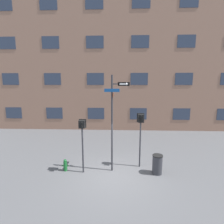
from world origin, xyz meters
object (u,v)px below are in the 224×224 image
(pedestrian_signal_left, at_px, (82,132))
(trash_bin, at_px, (157,164))
(pedestrian_signal_right, at_px, (141,125))
(street_sign_pole, at_px, (113,117))
(fire_hydrant, at_px, (65,165))

(pedestrian_signal_left, distance_m, trash_bin, 4.09)
(pedestrian_signal_right, xyz_separation_m, trash_bin, (0.80, -0.71, -1.82))
(street_sign_pole, xyz_separation_m, pedestrian_signal_right, (1.42, 0.49, -0.54))
(street_sign_pole, distance_m, pedestrian_signal_right, 1.60)
(pedestrian_signal_right, height_order, trash_bin, pedestrian_signal_right)
(pedestrian_signal_right, xyz_separation_m, fire_hydrant, (-3.90, -0.63, -2.01))
(pedestrian_signal_right, relative_size, trash_bin, 3.01)
(street_sign_pole, height_order, pedestrian_signal_right, street_sign_pole)
(pedestrian_signal_left, distance_m, fire_hydrant, 2.08)
(street_sign_pole, xyz_separation_m, pedestrian_signal_left, (-1.52, -0.26, -0.71))
(fire_hydrant, xyz_separation_m, trash_bin, (4.70, -0.08, 0.19))
(street_sign_pole, distance_m, pedestrian_signal_left, 1.70)
(pedestrian_signal_left, relative_size, pedestrian_signal_right, 0.94)
(pedestrian_signal_right, height_order, fire_hydrant, pedestrian_signal_right)
(pedestrian_signal_left, bearing_deg, street_sign_pole, 9.67)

